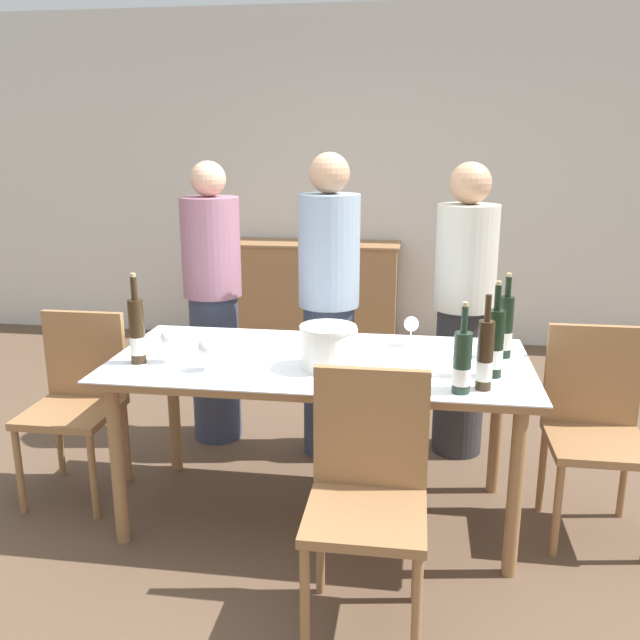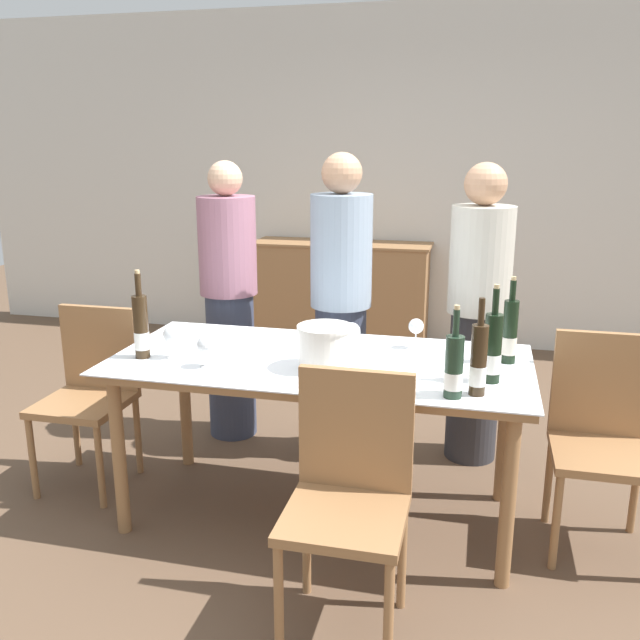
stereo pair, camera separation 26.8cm
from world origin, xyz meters
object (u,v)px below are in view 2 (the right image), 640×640
at_px(person_host, 229,303).
at_px(wine_glass_3, 173,335).
at_px(wine_bottle_3, 478,362).
at_px(person_guest_left, 341,308).
at_px(chair_right_end, 602,428).
at_px(person_guest_right, 478,316).
at_px(wine_glass_1, 207,346).
at_px(sideboard_cabinet, 341,294).
at_px(wine_glass_2, 352,332).
at_px(ice_bucket, 325,346).
at_px(wine_bottle_4, 492,350).
at_px(chair_left_end, 91,384).
at_px(wine_glass_0, 416,327).
at_px(chair_near_front, 350,485).
at_px(dining_table, 320,375).
at_px(wine_bottle_1, 141,328).
at_px(wine_bottle_0, 510,333).
at_px(wine_bottle_2, 454,368).

bearing_deg(person_host, wine_glass_3, -84.46).
bearing_deg(person_host, wine_bottle_3, -37.15).
distance_m(person_host, person_guest_left, 0.69).
distance_m(chair_right_end, person_guest_right, 0.95).
bearing_deg(wine_glass_1, sideboard_cabinet, 90.56).
relative_size(sideboard_cabinet, person_host, 0.93).
bearing_deg(person_guest_right, wine_glass_2, -130.13).
bearing_deg(ice_bucket, person_guest_right, 55.96).
distance_m(wine_bottle_4, chair_left_end, 2.02).
bearing_deg(wine_bottle_4, ice_bucket, 179.44).
height_order(wine_bottle_3, person_guest_right, person_guest_right).
relative_size(wine_glass_0, chair_near_front, 0.15).
bearing_deg(wine_glass_0, chair_near_front, -97.83).
xyz_separation_m(chair_near_front, person_guest_right, (0.41, 1.47, 0.27)).
height_order(dining_table, wine_glass_2, wine_glass_2).
bearing_deg(wine_bottle_4, wine_glass_2, 156.97).
bearing_deg(person_host, wine_glass_2, -37.47).
height_order(wine_glass_1, chair_near_front, chair_near_front).
bearing_deg(wine_bottle_1, wine_glass_0, 20.14).
bearing_deg(person_host, wine_glass_1, -74.20).
bearing_deg(person_guest_left, wine_bottle_3, -53.07).
bearing_deg(wine_bottle_0, dining_table, -169.87).
distance_m(wine_glass_1, wine_glass_3, 0.21).
relative_size(wine_bottle_2, chair_near_front, 0.38).
height_order(wine_bottle_2, chair_left_end, wine_bottle_2).
xyz_separation_m(wine_bottle_4, person_guest_left, (-0.79, 0.82, -0.07)).
bearing_deg(chair_near_front, chair_right_end, 38.47).
distance_m(dining_table, wine_bottle_4, 0.78).
xyz_separation_m(person_host, person_guest_left, (0.68, -0.09, 0.03)).
distance_m(sideboard_cabinet, person_host, 2.01).
bearing_deg(person_guest_right, chair_right_end, -52.58).
height_order(wine_bottle_3, wine_glass_0, wine_bottle_3).
bearing_deg(wine_glass_2, chair_near_front, -79.23).
relative_size(wine_glass_3, chair_near_front, 0.16).
bearing_deg(wine_glass_3, wine_bottle_0, 11.10).
bearing_deg(wine_bottle_3, dining_table, 157.41).
xyz_separation_m(wine_bottle_0, chair_right_end, (0.41, -0.06, -0.38)).
distance_m(chair_near_front, person_guest_right, 1.55).
bearing_deg(chair_right_end, wine_bottle_1, -172.76).
bearing_deg(wine_glass_3, wine_glass_0, 21.31).
height_order(chair_near_front, chair_right_end, chair_near_front).
xyz_separation_m(wine_glass_2, person_guest_left, (-0.17, 0.56, -0.03)).
height_order(wine_glass_0, wine_glass_1, same).
distance_m(wine_bottle_0, wine_glass_0, 0.44).
height_order(wine_glass_2, person_guest_right, person_guest_right).
height_order(sideboard_cabinet, wine_bottle_3, wine_bottle_3).
relative_size(chair_left_end, person_host, 0.56).
height_order(sideboard_cabinet, chair_right_end, chair_right_end).
xyz_separation_m(ice_bucket, wine_glass_1, (-0.50, -0.10, -0.00)).
bearing_deg(dining_table, ice_bucket, -66.56).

